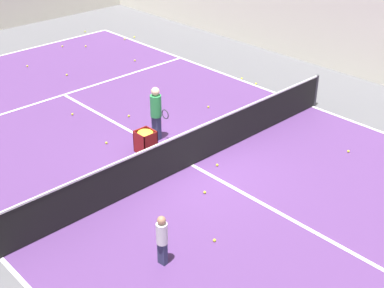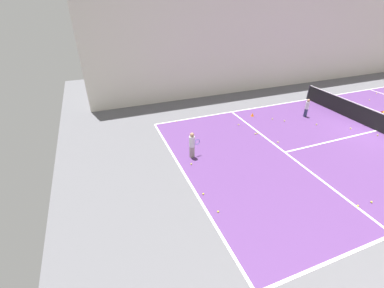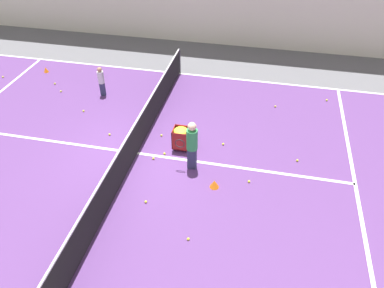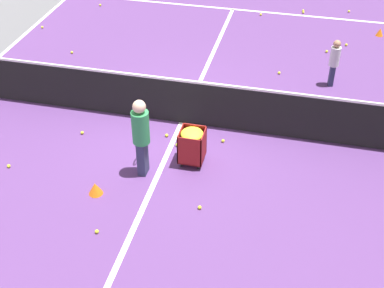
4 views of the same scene
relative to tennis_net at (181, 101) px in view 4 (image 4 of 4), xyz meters
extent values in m
plane|color=#5B5B60|center=(0.00, 0.00, -0.56)|extent=(34.11, 34.11, 0.00)
cube|color=#563370|center=(0.00, 0.00, -0.55)|extent=(10.85, 23.40, 0.00)
cube|color=white|center=(0.00, -6.43, -0.55)|extent=(10.85, 0.10, 0.00)
cube|color=white|center=(0.00, 0.00, -0.55)|extent=(0.10, 12.87, 0.00)
cube|color=black|center=(0.00, 0.00, -0.03)|extent=(10.95, 0.03, 1.00)
cube|color=white|center=(0.00, 0.00, 0.49)|extent=(10.95, 0.04, 0.05)
cube|color=#2D3351|center=(0.29, 1.80, -0.19)|extent=(0.16, 0.26, 0.72)
cylinder|color=#2D8C4C|center=(0.29, 1.80, 0.49)|extent=(0.32, 0.32, 0.64)
sphere|color=beige|center=(0.29, 1.80, 0.93)|extent=(0.24, 0.24, 0.24)
torus|color=black|center=(0.34, 1.46, 0.33)|extent=(0.03, 0.28, 0.28)
cube|color=#2D3351|center=(-3.08, -2.41, -0.29)|extent=(0.13, 0.20, 0.53)
cylinder|color=silver|center=(-3.08, -2.41, 0.20)|extent=(0.26, 0.26, 0.47)
sphere|color=#A87A5B|center=(-3.08, -2.41, 0.53)|extent=(0.18, 0.18, 0.18)
cube|color=maroon|center=(-0.54, 1.27, -0.45)|extent=(0.47, 0.49, 0.02)
cube|color=maroon|center=(-0.54, 1.04, -0.14)|extent=(0.47, 0.02, 0.62)
cube|color=maroon|center=(-0.54, 1.51, -0.14)|extent=(0.47, 0.02, 0.62)
cube|color=maroon|center=(-0.77, 1.27, -0.14)|extent=(0.02, 0.49, 0.62)
cube|color=maroon|center=(-0.31, 1.27, -0.14)|extent=(0.02, 0.49, 0.62)
ellipsoid|color=yellow|center=(-0.54, 1.27, 0.11)|extent=(0.43, 0.45, 0.16)
cylinder|color=black|center=(-0.70, 1.10, -0.50)|extent=(0.05, 0.05, 0.11)
cylinder|color=black|center=(-0.37, 1.10, -0.50)|extent=(0.05, 0.05, 0.11)
cylinder|color=black|center=(-0.70, 1.45, -0.50)|extent=(0.05, 0.05, 0.11)
cylinder|color=black|center=(-0.37, 1.45, -0.50)|extent=(0.05, 0.05, 0.11)
cone|color=orange|center=(-4.35, -5.53, -0.44)|extent=(0.21, 0.21, 0.22)
cone|color=orange|center=(0.95, 2.58, -0.43)|extent=(0.26, 0.26, 0.24)
sphere|color=yellow|center=(3.64, -2.48, -0.52)|extent=(0.07, 0.07, 0.07)
sphere|color=yellow|center=(-0.12, 0.84, -0.52)|extent=(0.07, 0.07, 0.07)
sphere|color=yellow|center=(-1.01, 0.49, -0.52)|extent=(0.07, 0.07, 0.07)
sphere|color=yellow|center=(-2.94, -4.12, -0.52)|extent=(0.07, 0.07, 0.07)
sphere|color=yellow|center=(2.87, 2.27, -0.52)|extent=(0.07, 0.07, 0.07)
sphere|color=yellow|center=(-0.70, -1.19, -0.52)|extent=(0.07, 0.07, 0.07)
sphere|color=yellow|center=(-1.83, -2.65, -0.52)|extent=(0.07, 0.07, 0.07)
sphere|color=yellow|center=(1.92, 0.90, -0.52)|extent=(0.07, 0.07, 0.07)
sphere|color=yellow|center=(-2.14, -6.75, -0.52)|extent=(0.07, 0.07, 0.07)
sphere|color=yellow|center=(0.45, -0.50, -0.52)|extent=(0.07, 0.07, 0.07)
sphere|color=yellow|center=(0.56, 3.51, -0.52)|extent=(0.07, 0.07, 0.07)
sphere|color=yellow|center=(5.12, -3.76, -0.52)|extent=(0.07, 0.07, 0.07)
sphere|color=yellow|center=(0.17, 0.57, -0.52)|extent=(0.07, 0.07, 0.07)
sphere|color=yellow|center=(-3.51, -7.02, -0.52)|extent=(0.07, 0.07, 0.07)
sphere|color=yellow|center=(-0.91, -6.15, -0.52)|extent=(0.07, 0.07, 0.07)
sphere|color=yellow|center=(-0.98, 2.54, -0.52)|extent=(0.07, 0.07, 0.07)
sphere|color=yellow|center=(4.10, -5.72, -0.52)|extent=(0.07, 0.07, 0.07)
sphere|color=yellow|center=(-2.15, -6.62, -0.52)|extent=(0.07, 0.07, 0.07)
sphere|color=yellow|center=(-3.45, -4.64, -0.52)|extent=(0.07, 0.07, 0.07)
camera|label=1|loc=(-8.38, -8.90, 6.82)|focal=50.00mm
camera|label=2|loc=(8.38, -14.65, 6.26)|focal=24.00mm
camera|label=3|loc=(8.38, 3.56, 6.81)|focal=35.00mm
camera|label=4|loc=(-2.45, 9.25, 5.97)|focal=50.00mm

